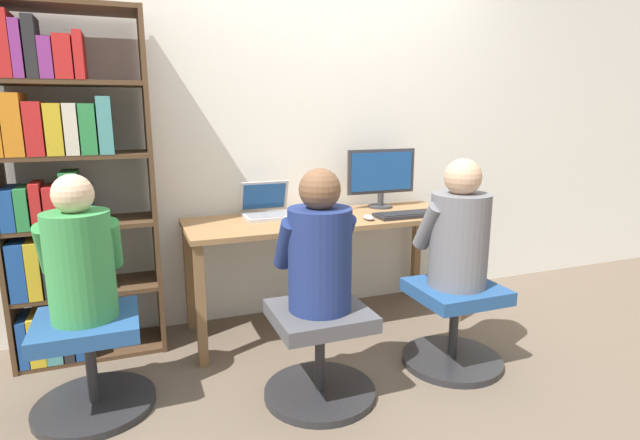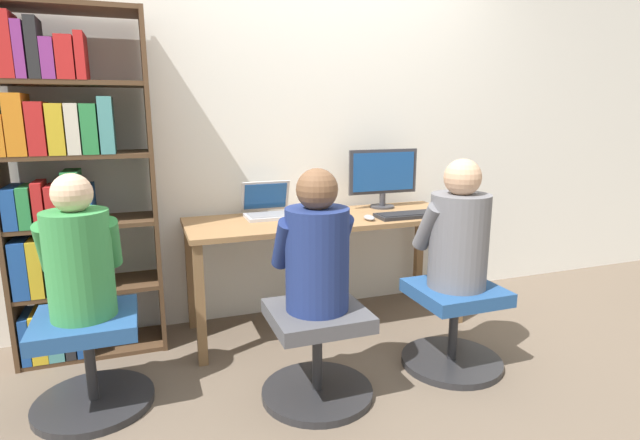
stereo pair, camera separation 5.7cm
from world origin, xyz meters
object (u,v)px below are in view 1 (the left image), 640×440
office_chair_side (91,361)px  person_at_laptop (319,249)px  person_near_shelf (80,257)px  laptop (268,209)px  keyboard (406,215)px  office_chair_right (320,350)px  person_at_monitor (459,232)px  office_chair_left (454,323)px  desktop_monitor (381,176)px  bookshelf (59,191)px

office_chair_side → person_at_laptop: bearing=-15.0°
person_at_laptop → person_near_shelf: bearing=164.8°
laptop → keyboard: 0.85m
office_chair_right → person_near_shelf: bearing=164.5°
keyboard → person_at_laptop: person_at_laptop is taller
person_at_monitor → office_chair_left: bearing=-90.0°
desktop_monitor → person_at_monitor: (-0.01, -0.87, -0.18)m
office_chair_left → person_at_laptop: person_at_laptop is taller
laptop → person_at_monitor: person_at_monitor is taller
laptop → desktop_monitor: bearing=1.4°
desktop_monitor → office_chair_right: bearing=-130.8°
laptop → person_near_shelf: size_ratio=0.48×
desktop_monitor → person_at_laptop: person_at_laptop is taller
office_chair_left → bookshelf: bookshelf is taller
bookshelf → office_chair_side: size_ratio=3.48×
desktop_monitor → office_chair_right: (-0.79, -0.92, -0.69)m
desktop_monitor → person_near_shelf: bearing=-160.5°
person_at_monitor → bookshelf: bearing=156.8°
laptop → office_chair_side: 1.29m
person_at_laptop → office_chair_side: person_at_laptop is taller
keyboard → office_chair_left: 0.74m
office_chair_right → person_at_laptop: 0.50m
keyboard → office_chair_left: (-0.01, -0.56, -0.48)m
office_chair_left → person_at_monitor: size_ratio=0.81×
laptop → person_at_laptop: (-0.00, -0.89, -0.02)m
desktop_monitor → office_chair_side: desktop_monitor is taller
office_chair_left → person_near_shelf: (-1.80, 0.24, 0.49)m
desktop_monitor → person_at_monitor: person_at_monitor is taller
person_at_monitor → office_chair_side: size_ratio=1.24×
person_at_monitor → laptop: bearing=132.6°
laptop → bookshelf: 1.15m
keyboard → laptop: bearing=159.2°
office_chair_side → office_chair_left: bearing=-7.5°
laptop → person_near_shelf: person_near_shelf is taller
keyboard → person_at_monitor: (-0.01, -0.55, 0.02)m
bookshelf → person_at_laptop: bearing=-37.3°
keyboard → office_chair_side: 1.90m
person_at_laptop → desktop_monitor: bearing=49.0°
office_chair_left → bookshelf: (-1.92, 0.83, 0.70)m
desktop_monitor → office_chair_right: desktop_monitor is taller
desktop_monitor → keyboard: bearing=-88.5°
person_at_laptop → person_near_shelf: (-1.01, 0.28, -0.01)m
person_at_monitor → office_chair_right: bearing=-176.8°
desktop_monitor → office_chair_side: bearing=-160.4°
office_chair_right → person_at_laptop: person_at_laptop is taller
laptop → person_at_monitor: (0.78, -0.85, -0.01)m
laptop → bookshelf: bookshelf is taller
keyboard → office_chair_right: size_ratio=0.73×
keyboard → person_at_laptop: (-0.80, -0.59, 0.01)m
office_chair_left → person_near_shelf: bearing=172.4°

